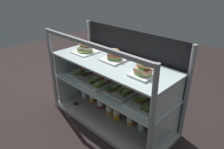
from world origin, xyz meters
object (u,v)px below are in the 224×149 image
object	(u,v)px
plated_roll_sandwich_right_of_center	(85,49)
juice_bottle_front_fourth	(142,121)
plated_roll_sandwich_near_right_corner	(114,57)
juice_bottle_front_right_end	(109,106)
open_sandwich_tray_far_left	(100,80)
juice_bottle_front_middle	(100,100)
juice_bottle_back_center	(130,117)
juice_bottle_front_second	(117,111)
open_sandwich_tray_center	(86,71)
juice_bottle_back_left	(92,95)
kitchen_scissors	(75,104)
juice_bottle_back_right	(84,91)
open_sandwich_tray_right_of_center	(148,102)
plated_roll_sandwich_far_left	(143,70)
open_sandwich_tray_left_of_center	(124,88)

from	to	relation	value
plated_roll_sandwich_right_of_center	juice_bottle_front_fourth	world-z (taller)	plated_roll_sandwich_right_of_center
plated_roll_sandwich_near_right_corner	juice_bottle_front_right_end	size ratio (longest dim) A/B	0.89
plated_roll_sandwich_near_right_corner	open_sandwich_tray_far_left	bearing A→B (deg)	-156.48
juice_bottle_front_middle	juice_bottle_back_center	bearing A→B (deg)	0.34
open_sandwich_tray_far_left	juice_bottle_front_second	distance (m)	0.34
open_sandwich_tray_center	juice_bottle_back_left	xyz separation A→B (m)	(0.06, 0.01, -0.27)
open_sandwich_tray_center	juice_bottle_front_middle	size ratio (longest dim) A/B	1.38
kitchen_scissors	juice_bottle_back_right	bearing A→B (deg)	106.24
juice_bottle_back_center	kitchen_scissors	bearing A→B (deg)	-165.73
plated_roll_sandwich_right_of_center	open_sandwich_tray_right_of_center	bearing A→B (deg)	0.35
open_sandwich_tray_right_of_center	juice_bottle_front_second	bearing A→B (deg)	178.53
juice_bottle_front_middle	juice_bottle_front_right_end	size ratio (longest dim) A/B	1.10
open_sandwich_tray_center	juice_bottle_back_left	size ratio (longest dim) A/B	1.56
plated_roll_sandwich_right_of_center	juice_bottle_front_second	distance (m)	0.67
open_sandwich_tray_far_left	juice_bottle_front_middle	bearing A→B (deg)	138.33
plated_roll_sandwich_far_left	open_sandwich_tray_far_left	bearing A→B (deg)	177.91
plated_roll_sandwich_far_left	juice_bottle_front_second	xyz separation A→B (m)	(-0.30, 0.04, -0.54)
open_sandwich_tray_far_left	juice_bottle_back_left	bearing A→B (deg)	163.93
open_sandwich_tray_left_of_center	open_sandwich_tray_right_of_center	size ratio (longest dim) A/B	1.00
open_sandwich_tray_center	juice_bottle_front_middle	distance (m)	0.33
open_sandwich_tray_left_of_center	juice_bottle_back_left	world-z (taller)	open_sandwich_tray_left_of_center
open_sandwich_tray_left_of_center	juice_bottle_back_center	bearing A→B (deg)	3.46
open_sandwich_tray_left_of_center	juice_bottle_back_left	xyz separation A→B (m)	(-0.46, 0.01, -0.27)
open_sandwich_tray_left_of_center	juice_bottle_front_fourth	size ratio (longest dim) A/B	1.32
juice_bottle_front_fourth	juice_bottle_back_right	bearing A→B (deg)	-179.79
juice_bottle_back_right	juice_bottle_back_center	bearing A→B (deg)	-0.83
juice_bottle_front_right_end	juice_bottle_back_center	size ratio (longest dim) A/B	1.04
plated_roll_sandwich_right_of_center	open_sandwich_tray_far_left	distance (m)	0.34
plated_roll_sandwich_near_right_corner	plated_roll_sandwich_far_left	bearing A→B (deg)	-11.55
open_sandwich_tray_far_left	kitchen_scissors	xyz separation A→B (m)	(-0.27, -0.11, -0.35)
plated_roll_sandwich_far_left	juice_bottle_front_fourth	size ratio (longest dim) A/B	0.67
open_sandwich_tray_center	juice_bottle_back_center	world-z (taller)	open_sandwich_tray_center
juice_bottle_back_right	juice_bottle_front_fourth	size ratio (longest dim) A/B	0.78
open_sandwich_tray_left_of_center	kitchen_scissors	world-z (taller)	open_sandwich_tray_left_of_center
juice_bottle_back_left	juice_bottle_back_center	bearing A→B (deg)	-0.97
open_sandwich_tray_far_left	juice_bottle_front_fourth	bearing A→B (deg)	7.16
juice_bottle_front_fourth	juice_bottle_front_second	bearing A→B (deg)	-172.73
open_sandwich_tray_right_of_center	juice_bottle_front_middle	size ratio (longest dim) A/B	1.38
plated_roll_sandwich_far_left	juice_bottle_back_left	bearing A→B (deg)	173.92
open_sandwich_tray_right_of_center	kitchen_scissors	xyz separation A→B (m)	(-0.82, -0.13, -0.35)
plated_roll_sandwich_far_left	open_sandwich_tray_center	bearing A→B (deg)	175.43
juice_bottle_back_right	juice_bottle_back_center	size ratio (longest dim) A/B	0.93
open_sandwich_tray_far_left	kitchen_scissors	world-z (taller)	open_sandwich_tray_far_left
open_sandwich_tray_far_left	juice_bottle_back_left	distance (m)	0.33
juice_bottle_back_left	juice_bottle_front_right_end	size ratio (longest dim) A/B	0.97
open_sandwich_tray_center	juice_bottle_front_fourth	size ratio (longest dim) A/B	1.32
juice_bottle_front_second	kitchen_scissors	size ratio (longest dim) A/B	1.34
kitchen_scissors	open_sandwich_tray_center	bearing A→B (deg)	84.07
open_sandwich_tray_right_of_center	juice_bottle_back_right	distance (m)	0.91
juice_bottle_front_middle	juice_bottle_front_right_end	distance (m)	0.14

